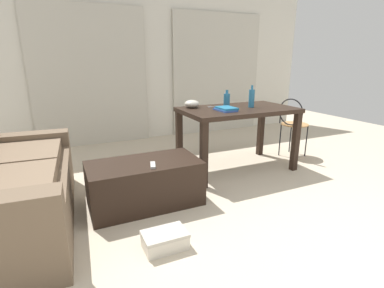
% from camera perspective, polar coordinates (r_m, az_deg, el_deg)
% --- Properties ---
extents(ground_plane, '(8.89, 8.89, 0.00)m').
position_cam_1_polar(ground_plane, '(3.35, 6.32, -7.10)').
color(ground_plane, beige).
extents(wall_back, '(5.78, 0.10, 2.51)m').
position_cam_1_polar(wall_back, '(5.13, -6.69, 15.42)').
color(wall_back, silver).
rests_on(wall_back, ground).
extents(curtains, '(3.95, 0.03, 2.12)m').
position_cam_1_polar(curtains, '(5.06, -6.31, 13.19)').
color(curtains, beige).
rests_on(curtains, ground).
extents(couch, '(0.96, 1.79, 0.79)m').
position_cam_1_polar(couch, '(2.75, -32.63, -7.89)').
color(couch, brown).
rests_on(couch, ground).
extents(coffee_table, '(1.02, 0.53, 0.42)m').
position_cam_1_polar(coffee_table, '(2.77, -9.25, -7.60)').
color(coffee_table, black).
rests_on(coffee_table, ground).
extents(craft_table, '(1.35, 0.78, 0.77)m').
position_cam_1_polar(craft_table, '(3.54, 8.97, 5.31)').
color(craft_table, black).
rests_on(craft_table, ground).
extents(wire_chair, '(0.36, 0.39, 0.82)m').
position_cam_1_polar(wire_chair, '(4.21, 19.16, 4.40)').
color(wire_chair, '#B7844C').
rests_on(wire_chair, ground).
extents(bottle_near, '(0.08, 0.08, 0.20)m').
position_cam_1_polar(bottle_near, '(3.64, 6.83, 8.66)').
color(bottle_near, teal).
rests_on(bottle_near, craft_table).
extents(bottle_far, '(0.07, 0.07, 0.26)m').
position_cam_1_polar(bottle_far, '(3.59, 11.61, 8.81)').
color(bottle_far, teal).
rests_on(bottle_far, craft_table).
extents(bowl, '(0.18, 0.18, 0.09)m').
position_cam_1_polar(bowl, '(3.49, -0.02, 7.90)').
color(bowl, beige).
rests_on(bowl, craft_table).
extents(book_stack, '(0.19, 0.27, 0.04)m').
position_cam_1_polar(book_stack, '(3.30, 6.67, 6.84)').
color(book_stack, '#33519E').
rests_on(book_stack, craft_table).
extents(scissors, '(0.11, 0.06, 0.00)m').
position_cam_1_polar(scissors, '(3.57, 4.20, 7.32)').
color(scissors, '#9EA0A5').
rests_on(scissors, craft_table).
extents(tv_remote_primary, '(0.08, 0.15, 0.02)m').
position_cam_1_polar(tv_remote_primary, '(2.58, -7.68, -4.12)').
color(tv_remote_primary, '#B7B7B2').
rests_on(tv_remote_primary, coffee_table).
extents(shoebox, '(0.32, 0.21, 0.13)m').
position_cam_1_polar(shoebox, '(2.22, -5.33, -18.24)').
color(shoebox, beige).
rests_on(shoebox, ground).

